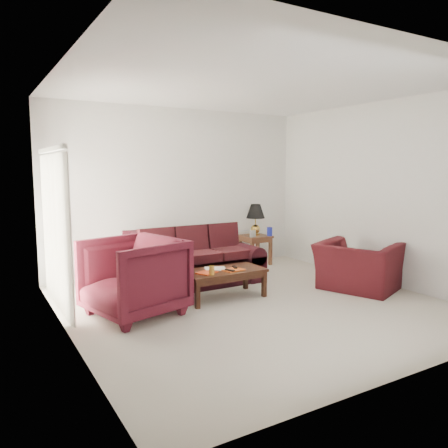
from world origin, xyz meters
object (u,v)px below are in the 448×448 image
(sofa, at_px, (197,258))
(coffee_table, at_px, (223,284))
(end_table, at_px, (255,250))
(floor_lamp, at_px, (60,244))
(armchair_left, at_px, (134,277))
(armchair_right, at_px, (358,266))

(sofa, relative_size, coffee_table, 1.82)
(end_table, xyz_separation_m, floor_lamp, (-3.69, -0.02, 0.44))
(floor_lamp, relative_size, coffee_table, 1.21)
(armchair_left, bearing_deg, coffee_table, 78.52)
(armchair_left, xyz_separation_m, armchair_right, (3.44, -0.61, -0.14))
(sofa, relative_size, armchair_right, 1.91)
(sofa, bearing_deg, end_table, 28.47)
(end_table, distance_m, floor_lamp, 3.71)
(armchair_right, bearing_deg, armchair_left, 58.50)
(armchair_left, bearing_deg, sofa, 109.57)
(armchair_left, bearing_deg, floor_lamp, -175.80)
(end_table, distance_m, armchair_right, 2.38)
(floor_lamp, xyz_separation_m, armchair_right, (4.03, -2.34, -0.36))
(end_table, relative_size, armchair_left, 0.52)
(sofa, relative_size, end_table, 3.80)
(end_table, height_order, armchair_right, armchair_right)
(armchair_left, height_order, coffee_table, armchair_left)
(armchair_left, bearing_deg, armchair_right, 65.34)
(sofa, bearing_deg, armchair_right, -33.72)
(floor_lamp, height_order, coffee_table, floor_lamp)
(floor_lamp, bearing_deg, armchair_right, -30.09)
(end_table, bearing_deg, sofa, -154.85)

